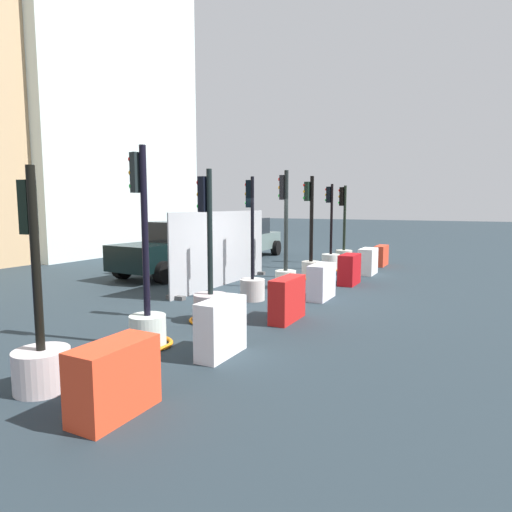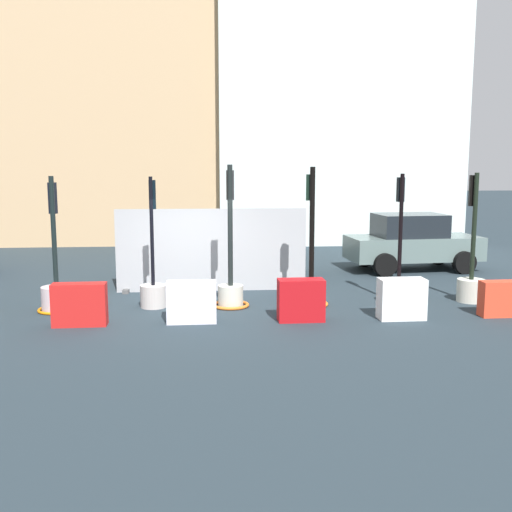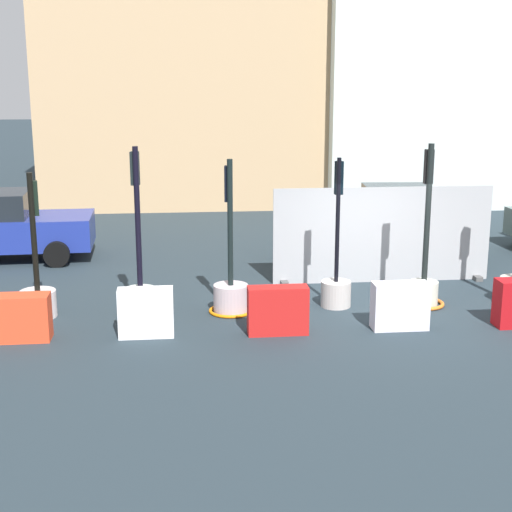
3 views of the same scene
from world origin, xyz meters
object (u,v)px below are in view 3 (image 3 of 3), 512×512
Objects in this scene: construction_barrier_0 at (21,318)px; car_blue_estate at (3,227)px; traffic_light_2 at (231,288)px; traffic_light_4 at (424,277)px; traffic_light_3 at (336,281)px; traffic_light_1 at (140,286)px; car_black_sedan at (387,222)px; construction_barrier_3 at (400,306)px; traffic_light_0 at (38,290)px; construction_barrier_1 at (146,313)px; construction_barrier_2 at (278,310)px.

car_blue_estate is at bearing 104.72° from construction_barrier_0.
traffic_light_4 is at bearing 1.27° from traffic_light_2.
traffic_light_4 reaches higher than traffic_light_2.
traffic_light_3 is at bearing 13.59° from construction_barrier_0.
traffic_light_4 is at bearing -3.30° from traffic_light_3.
construction_barrier_0 is (-5.95, -1.44, -0.11)m from traffic_light_3.
car_black_sedan is (6.06, 4.28, 0.30)m from traffic_light_1.
construction_barrier_3 reaches higher than construction_barrier_0.
traffic_light_0 is 2.52m from construction_barrier_1.
traffic_light_2 is 2.77× the size of construction_barrier_2.
traffic_light_2 is at bearing 119.67° from construction_barrier_2.
construction_barrier_1 is at bearing -166.27° from traffic_light_4.
construction_barrier_1 is (-1.61, -1.27, -0.04)m from traffic_light_2.
construction_barrier_1 is at bearing -141.72° from traffic_light_2.
traffic_light_2 is 0.92× the size of traffic_light_4.
traffic_light_3 is at bearing 121.54° from construction_barrier_3.
car_black_sedan is at bearing 43.68° from construction_barrier_1.
traffic_light_3 is 0.92× the size of traffic_light_4.
traffic_light_0 is 0.93× the size of traffic_light_3.
construction_barrier_1 is 0.23× the size of car_black_sedan.
car_blue_estate is (-1.60, 6.11, 0.42)m from construction_barrier_0.
car_black_sedan is at bearing 35.26° from traffic_light_1.
construction_barrier_0 is 9.86m from car_black_sedan.
traffic_light_4 is 5.71m from construction_barrier_1.
traffic_light_2 is at bearing 18.18° from construction_barrier_0.
traffic_light_4 reaches higher than traffic_light_3.
construction_barrier_3 is at bearing -15.79° from traffic_light_1.
car_black_sedan is (1.24, 5.65, 0.43)m from construction_barrier_3.
construction_barrier_2 is (4.51, -1.43, -0.08)m from traffic_light_0.
traffic_light_4 is at bearing 57.21° from construction_barrier_3.
traffic_light_2 reaches higher than traffic_light_3.
car_blue_estate is (-8.46, 6.15, 0.40)m from construction_barrier_3.
traffic_light_1 is at bearing -52.78° from car_blue_estate.
car_black_sedan is (8.09, 5.61, 0.45)m from construction_barrier_0.
construction_barrier_1 is at bearing 179.78° from construction_barrier_3.
construction_barrier_3 is (4.66, -0.02, -0.01)m from construction_barrier_1.
car_blue_estate is at bearing 127.22° from traffic_light_1.
traffic_light_1 is 1.00× the size of traffic_light_4.
construction_barrier_0 is at bearing 178.69° from construction_barrier_2.
traffic_light_4 reaches higher than construction_barrier_3.
traffic_light_0 is 5.89m from traffic_light_3.
construction_barrier_1 is (-3.75, -1.46, -0.08)m from traffic_light_3.
car_black_sedan is (9.69, -0.50, 0.03)m from car_blue_estate.
traffic_light_2 is 4.00m from construction_barrier_0.
car_blue_estate is at bearing 148.26° from traffic_light_3.
construction_barrier_0 is at bearing -75.28° from car_blue_estate.
construction_barrier_0 is (-7.74, -1.33, -0.18)m from traffic_light_4.
construction_barrier_2 reaches higher than construction_barrier_0.
traffic_light_1 is 2.99× the size of construction_barrier_2.
construction_barrier_2 is 0.26× the size of car_blue_estate.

